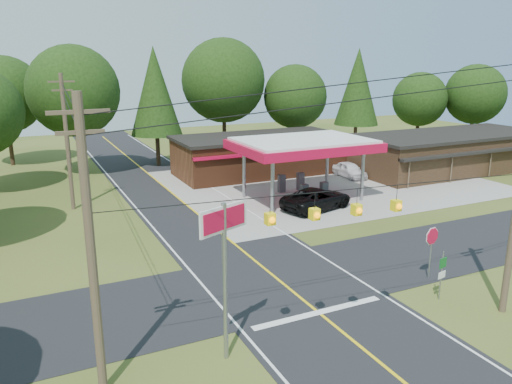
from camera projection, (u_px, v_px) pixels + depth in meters
name	position (u px, v px, depth m)	size (l,w,h in m)	color
ground	(280.00, 282.00, 25.26)	(120.00, 120.00, 0.00)	#3B4D1B
main_highway	(280.00, 281.00, 25.25)	(8.00, 120.00, 0.02)	black
cross_road	(280.00, 281.00, 25.25)	(70.00, 7.00, 0.02)	black
lane_center_yellow	(280.00, 281.00, 25.25)	(0.15, 110.00, 0.00)	yellow
gas_canopy	(303.00, 147.00, 39.26)	(10.60, 7.40, 4.88)	gray
convenience_store	(259.00, 154.00, 48.98)	(16.40, 7.55, 3.80)	#5C2F1A
strip_building	(449.00, 152.00, 50.40)	(20.40, 8.75, 3.80)	#301F13
utility_pole_near_left	(91.00, 247.00, 15.60)	(1.80, 0.30, 10.00)	#473828
utility_pole_far_left	(67.00, 140.00, 36.27)	(1.80, 0.30, 10.00)	#473828
utility_pole_north	(66.00, 121.00, 51.83)	(0.30, 0.30, 9.50)	#473828
overhead_beacons	(337.00, 193.00, 18.02)	(17.04, 2.04, 1.03)	black
treeline_backdrop	(162.00, 99.00, 44.61)	(70.27, 51.59, 13.30)	#332316
suv_car	(317.00, 199.00, 37.32)	(5.87, 5.87, 1.63)	black
sedan_car	(349.00, 170.00, 47.57)	(4.24, 4.24, 1.44)	white
big_stop_sign	(224.00, 247.00, 17.66)	(2.11, 0.94, 6.08)	gray
octagonal_stop_sign	(432.00, 240.00, 25.01)	(0.95, 0.21, 2.81)	gray
route_sign_post	(442.00, 271.00, 23.00)	(0.49, 0.13, 2.40)	gray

